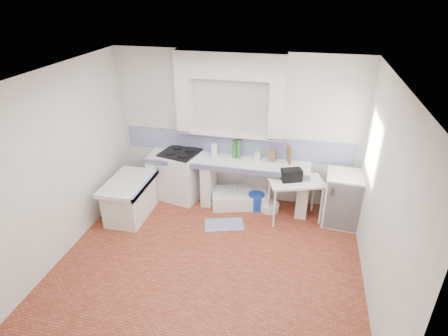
% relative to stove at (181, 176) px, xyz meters
% --- Properties ---
extents(floor, '(4.50, 4.50, 0.00)m').
position_rel_stove_xyz_m(floor, '(1.00, -1.70, -0.47)').
color(floor, brown).
rests_on(floor, ground).
extents(ceiling, '(4.50, 4.50, 0.00)m').
position_rel_stove_xyz_m(ceiling, '(1.00, -1.70, 2.33)').
color(ceiling, white).
rests_on(ceiling, ground).
extents(wall_back, '(4.50, 0.00, 4.50)m').
position_rel_stove_xyz_m(wall_back, '(1.00, 0.30, 0.93)').
color(wall_back, white).
rests_on(wall_back, ground).
extents(wall_front, '(4.50, 0.00, 4.50)m').
position_rel_stove_xyz_m(wall_front, '(1.00, -3.70, 0.93)').
color(wall_front, white).
rests_on(wall_front, ground).
extents(wall_left, '(0.00, 4.50, 4.50)m').
position_rel_stove_xyz_m(wall_left, '(-1.25, -1.70, 0.93)').
color(wall_left, white).
rests_on(wall_left, ground).
extents(wall_right, '(0.00, 4.50, 4.50)m').
position_rel_stove_xyz_m(wall_right, '(3.25, -1.70, 0.93)').
color(wall_right, white).
rests_on(wall_right, ground).
extents(alcove_mass, '(1.90, 0.25, 0.45)m').
position_rel_stove_xyz_m(alcove_mass, '(0.90, 0.17, 2.10)').
color(alcove_mass, white).
rests_on(alcove_mass, ground).
extents(window_frame, '(0.35, 0.86, 1.06)m').
position_rel_stove_xyz_m(window_frame, '(3.42, -0.50, 1.13)').
color(window_frame, '#3A2512').
rests_on(window_frame, ground).
extents(lace_valance, '(0.01, 0.84, 0.24)m').
position_rel_stove_xyz_m(lace_valance, '(3.28, -0.50, 1.51)').
color(lace_valance, white).
rests_on(lace_valance, ground).
extents(counter_slab, '(3.00, 0.60, 0.08)m').
position_rel_stove_xyz_m(counter_slab, '(0.90, -0.00, 0.39)').
color(counter_slab, white).
rests_on(counter_slab, ground).
extents(counter_lip, '(3.00, 0.04, 0.10)m').
position_rel_stove_xyz_m(counter_lip, '(0.90, -0.28, 0.39)').
color(counter_lip, navy).
rests_on(counter_lip, ground).
extents(counter_pier_left, '(0.20, 0.55, 0.82)m').
position_rel_stove_xyz_m(counter_pier_left, '(-0.50, -0.00, -0.06)').
color(counter_pier_left, white).
rests_on(counter_pier_left, ground).
extents(counter_pier_mid, '(0.20, 0.55, 0.82)m').
position_rel_stove_xyz_m(counter_pier_mid, '(0.55, -0.00, -0.06)').
color(counter_pier_mid, white).
rests_on(counter_pier_mid, ground).
extents(counter_pier_right, '(0.20, 0.55, 0.82)m').
position_rel_stove_xyz_m(counter_pier_right, '(2.30, -0.00, -0.06)').
color(counter_pier_right, white).
rests_on(counter_pier_right, ground).
extents(peninsula_top, '(0.70, 1.10, 0.08)m').
position_rel_stove_xyz_m(peninsula_top, '(-0.70, -0.80, 0.19)').
color(peninsula_top, white).
rests_on(peninsula_top, ground).
extents(peninsula_base, '(0.60, 1.00, 0.62)m').
position_rel_stove_xyz_m(peninsula_base, '(-0.70, -0.80, -0.16)').
color(peninsula_base, white).
rests_on(peninsula_base, ground).
extents(peninsula_lip, '(0.04, 1.10, 0.10)m').
position_rel_stove_xyz_m(peninsula_lip, '(-0.37, -0.80, 0.19)').
color(peninsula_lip, navy).
rests_on(peninsula_lip, ground).
extents(backsplash, '(4.27, 0.03, 0.40)m').
position_rel_stove_xyz_m(backsplash, '(1.00, 0.28, 0.63)').
color(backsplash, navy).
rests_on(backsplash, ground).
extents(stove, '(0.80, 0.78, 0.95)m').
position_rel_stove_xyz_m(stove, '(0.00, 0.00, 0.00)').
color(stove, white).
rests_on(stove, ground).
extents(sink, '(1.15, 0.83, 0.25)m').
position_rel_stove_xyz_m(sink, '(1.15, -0.01, -0.35)').
color(sink, white).
rests_on(sink, ground).
extents(side_table, '(1.04, 0.79, 0.04)m').
position_rel_stove_xyz_m(side_table, '(2.17, -0.27, -0.09)').
color(side_table, white).
rests_on(side_table, ground).
extents(fridge, '(0.65, 0.65, 0.94)m').
position_rel_stove_xyz_m(fridge, '(2.98, -0.18, -0.00)').
color(fridge, white).
rests_on(fridge, ground).
extents(bucket_red, '(0.29, 0.29, 0.25)m').
position_rel_stove_xyz_m(bucket_red, '(0.76, -0.01, -0.35)').
color(bucket_red, '#C42C48').
rests_on(bucket_red, ground).
extents(bucket_orange, '(0.35, 0.35, 0.27)m').
position_rel_stove_xyz_m(bucket_orange, '(1.07, -0.15, -0.34)').
color(bucket_orange, '#C43F1F').
rests_on(bucket_orange, ground).
extents(bucket_blue, '(0.41, 0.41, 0.29)m').
position_rel_stove_xyz_m(bucket_blue, '(1.48, -0.07, -0.33)').
color(bucket_blue, '#153DC2').
rests_on(bucket_blue, ground).
extents(basin_white, '(0.47, 0.47, 0.14)m').
position_rel_stove_xyz_m(basin_white, '(1.73, -0.09, -0.40)').
color(basin_white, white).
rests_on(basin_white, ground).
extents(water_bottle_a, '(0.09, 0.09, 0.32)m').
position_rel_stove_xyz_m(water_bottle_a, '(1.02, 0.15, -0.32)').
color(water_bottle_a, silver).
rests_on(water_bottle_a, ground).
extents(water_bottle_b, '(0.10, 0.10, 0.34)m').
position_rel_stove_xyz_m(water_bottle_b, '(1.29, 0.14, -0.31)').
color(water_bottle_b, silver).
rests_on(water_bottle_b, ground).
extents(black_bag, '(0.38, 0.30, 0.21)m').
position_rel_stove_xyz_m(black_bag, '(2.08, -0.28, 0.40)').
color(black_bag, black).
rests_on(black_bag, side_table).
extents(green_bottle_a, '(0.09, 0.09, 0.34)m').
position_rel_stove_xyz_m(green_bottle_a, '(1.00, 0.15, 0.60)').
color(green_bottle_a, '#28692B').
rests_on(green_bottle_a, counter_slab).
extents(green_bottle_b, '(0.10, 0.10, 0.36)m').
position_rel_stove_xyz_m(green_bottle_b, '(1.09, 0.15, 0.61)').
color(green_bottle_b, '#28692B').
rests_on(green_bottle_b, counter_slab).
extents(knife_block, '(0.11, 0.09, 0.22)m').
position_rel_stove_xyz_m(knife_block, '(1.70, 0.15, 0.53)').
color(knife_block, brown).
rests_on(knife_block, counter_slab).
extents(cutting_board, '(0.09, 0.22, 0.31)m').
position_rel_stove_xyz_m(cutting_board, '(2.00, 0.15, 0.58)').
color(cutting_board, brown).
rests_on(cutting_board, counter_slab).
extents(paper_towel, '(0.14, 0.14, 0.23)m').
position_rel_stove_xyz_m(paper_towel, '(0.62, 0.15, 0.54)').
color(paper_towel, white).
rests_on(paper_towel, counter_slab).
extents(soap_bottle, '(0.10, 0.10, 0.21)m').
position_rel_stove_xyz_m(soap_bottle, '(1.44, 0.14, 0.53)').
color(soap_bottle, white).
rests_on(soap_bottle, counter_slab).
extents(rug, '(0.76, 0.57, 0.01)m').
position_rel_stove_xyz_m(rug, '(1.01, -0.74, -0.47)').
color(rug, navy).
rests_on(rug, ground).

